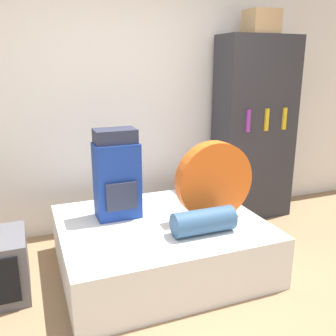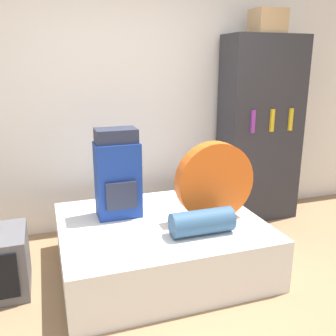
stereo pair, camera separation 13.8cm
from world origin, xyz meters
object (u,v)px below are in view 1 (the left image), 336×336
at_px(cardboard_box, 261,22).
at_px(backpack, 117,175).
at_px(tent_bag, 214,181).
at_px(bookshelf, 254,130).
at_px(sleeping_roll, 203,221).

bearing_deg(cardboard_box, backpack, -164.20).
relative_size(tent_bag, cardboard_box, 2.09).
height_order(backpack, cardboard_box, cardboard_box).
relative_size(backpack, cardboard_box, 2.40).
xyz_separation_m(backpack, cardboard_box, (1.65, 0.47, 1.30)).
height_order(tent_bag, bookshelf, bookshelf).
height_order(backpack, tent_bag, backpack).
bearing_deg(backpack, tent_bag, -23.43).
bearing_deg(sleeping_roll, backpack, 133.23).
xyz_separation_m(tent_bag, cardboard_box, (0.91, 0.79, 1.34)).
relative_size(backpack, tent_bag, 1.15).
height_order(tent_bag, cardboard_box, cardboard_box).
distance_m(backpack, tent_bag, 0.81).
distance_m(backpack, sleeping_roll, 0.82).
height_order(backpack, bookshelf, bookshelf).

